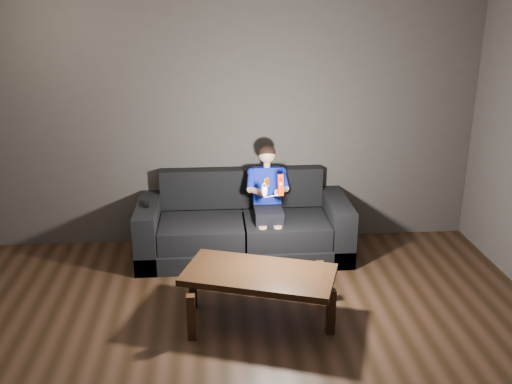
{
  "coord_description": "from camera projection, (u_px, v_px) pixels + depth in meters",
  "views": [
    {
      "loc": [
        -0.22,
        -3.17,
        2.49
      ],
      "look_at": [
        0.15,
        1.55,
        0.85
      ],
      "focal_mm": 40.0,
      "sensor_mm": 36.0,
      "label": 1
    }
  ],
  "objects": [
    {
      "name": "back_wall",
      "position": [
        234.0,
        115.0,
        5.73
      ],
      "size": [
        5.0,
        0.04,
        2.7
      ],
      "primitive_type": "cube",
      "color": "#3C3633",
      "rests_on": "ground"
    },
    {
      "name": "sofa",
      "position": [
        243.0,
        229.0,
        5.74
      ],
      "size": [
        2.09,
        0.9,
        0.81
      ],
      "color": "black",
      "rests_on": "floor"
    },
    {
      "name": "child",
      "position": [
        268.0,
        192.0,
        5.57
      ],
      "size": [
        0.41,
        0.5,
        1.0
      ],
      "color": "black",
      "rests_on": "sofa"
    },
    {
      "name": "wii_remote_red",
      "position": [
        281.0,
        185.0,
        5.14
      ],
      "size": [
        0.05,
        0.08,
        0.2
      ],
      "color": "red",
      "rests_on": "child"
    },
    {
      "name": "nunchuk_white",
      "position": [
        264.0,
        190.0,
        5.15
      ],
      "size": [
        0.07,
        0.09,
        0.14
      ],
      "color": "white",
      "rests_on": "child"
    },
    {
      "name": "wii_remote_black",
      "position": [
        146.0,
        204.0,
        5.49
      ],
      "size": [
        0.05,
        0.16,
        0.03
      ],
      "color": "black",
      "rests_on": "sofa"
    },
    {
      "name": "coffee_table",
      "position": [
        259.0,
        278.0,
        4.51
      ],
      "size": [
        1.3,
        0.93,
        0.43
      ],
      "color": "black",
      "rests_on": "floor"
    }
  ]
}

